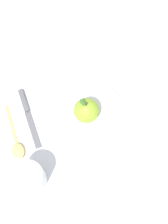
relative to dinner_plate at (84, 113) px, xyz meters
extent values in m
plane|color=silver|center=(0.03, 0.00, -0.01)|extent=(2.40, 2.40, 0.00)
cylinder|color=white|center=(0.00, 0.00, 0.00)|extent=(0.23, 0.23, 0.02)
torus|color=white|center=(0.00, 0.00, 0.00)|extent=(0.23, 0.23, 0.01)
sphere|color=#8CB22D|center=(-0.01, 0.01, 0.04)|extent=(0.07, 0.07, 0.07)
cylinder|color=#4C3319|center=(-0.01, 0.01, 0.08)|extent=(0.00, 0.00, 0.02)
ellipsoid|color=#386628|center=(0.00, 0.01, 0.09)|extent=(0.03, 0.03, 0.01)
cylinder|color=white|center=(0.07, 0.22, 0.03)|extent=(0.08, 0.08, 0.08)
torus|color=white|center=(0.07, 0.22, 0.06)|extent=(0.08, 0.08, 0.01)
cylinder|color=#A4A4A6|center=(0.07, 0.22, 0.06)|extent=(0.06, 0.06, 0.01)
cube|color=#59595E|center=(0.12, 0.09, -0.01)|extent=(0.09, 0.10, 0.00)
cube|color=#59595E|center=(0.19, 0.02, -0.01)|extent=(0.06, 0.07, 0.01)
ellipsoid|color=#D8B766|center=(0.14, 0.16, 0.00)|extent=(0.06, 0.06, 0.01)
cube|color=#D8B766|center=(0.19, 0.10, -0.01)|extent=(0.09, 0.10, 0.01)
camera|label=1|loc=(-0.08, 0.25, 0.63)|focal=37.35mm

